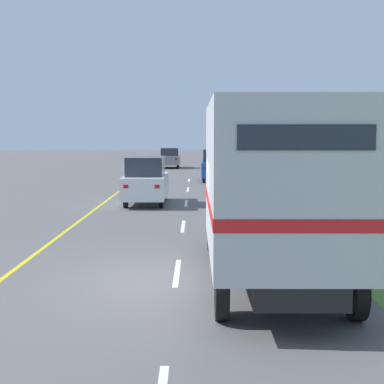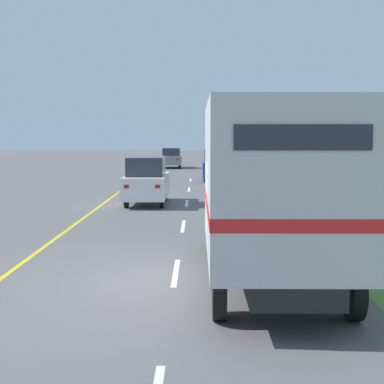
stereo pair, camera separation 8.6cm
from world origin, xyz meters
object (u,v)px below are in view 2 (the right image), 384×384
horse_trailer_truck (270,186)px  highway_sign (364,177)px  lead_car_blue_ahead (216,165)px  lead_car_grey_ahead (172,158)px  roadside_tree_far (304,126)px  lead_car_white (147,181)px  roadside_tree_mid (370,132)px

horse_trailer_truck → highway_sign: size_ratio=2.87×
horse_trailer_truck → highway_sign: (4.09, 7.80, -0.39)m
lead_car_blue_ahead → lead_car_grey_ahead: (-3.59, 15.28, -0.11)m
horse_trailer_truck → roadside_tree_far: (5.99, 29.76, 1.64)m
lead_car_white → highway_sign: (7.79, -6.05, 0.59)m
roadside_tree_far → highway_sign: bearing=-95.0°
horse_trailer_truck → lead_car_white: size_ratio=1.75×
horse_trailer_truck → lead_car_white: bearing=105.0°
lead_car_grey_ahead → highway_sign: (7.93, -33.98, 0.70)m
horse_trailer_truck → lead_car_blue_ahead: horse_trailer_truck is taller
highway_sign → roadside_tree_mid: size_ratio=0.55×
horse_trailer_truck → roadside_tree_mid: roadside_tree_mid is taller
lead_car_white → lead_car_grey_ahead: bearing=90.3°
horse_trailer_truck → roadside_tree_far: size_ratio=1.39×
lead_car_white → roadside_tree_far: (9.69, 15.91, 2.63)m
highway_sign → roadside_tree_far: roadside_tree_far is taller
horse_trailer_truck → lead_car_grey_ahead: size_ratio=1.94×
highway_sign → roadside_tree_mid: (3.83, 12.61, 1.57)m
highway_sign → lead_car_blue_ahead: bearing=103.1°
highway_sign → roadside_tree_far: size_ratio=0.48×
lead_car_white → lead_car_blue_ahead: size_ratio=1.10×
lead_car_white → roadside_tree_far: 18.82m
lead_car_blue_ahead → roadside_tree_far: size_ratio=0.72×
roadside_tree_mid → highway_sign: bearing=-106.9°
lead_car_grey_ahead → roadside_tree_far: 15.77m
roadside_tree_far → horse_trailer_truck: bearing=-101.4°
lead_car_white → lead_car_blue_ahead: lead_car_blue_ahead is taller
highway_sign → horse_trailer_truck: bearing=-117.6°
roadside_tree_mid → lead_car_grey_ahead: bearing=118.8°
horse_trailer_truck → highway_sign: horse_trailer_truck is taller
highway_sign → roadside_tree_mid: bearing=73.1°
lead_car_white → lead_car_blue_ahead: (3.45, 12.66, 0.00)m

